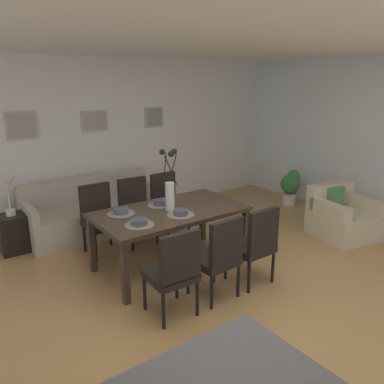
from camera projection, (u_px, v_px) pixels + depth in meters
The scene contains 28 objects.
ground_plane at pixel (222, 303), 3.99m from camera, with size 9.00×9.00×0.00m, color tan.
back_wall_panel at pixel (93, 141), 6.13m from camera, with size 9.00×0.10×2.60m, color silver.
side_window_wall at pixel (383, 142), 6.00m from camera, with size 0.10×6.30×2.60m, color white.
ceiling_panel at pixel (201, 36), 3.55m from camera, with size 9.00×7.20×0.08m, color white.
dining_table at pixel (170, 216), 4.61m from camera, with size 1.80×1.00×0.74m.
dining_chair_near_left at pixel (174, 269), 3.62m from camera, with size 0.46×0.46×0.92m.
dining_chair_near_right at pixel (99, 216), 5.06m from camera, with size 0.44×0.44×0.92m.
dining_chair_far_left at pixel (218, 254), 3.94m from camera, with size 0.46×0.46×0.92m.
dining_chair_far_right at pixel (136, 208), 5.38m from camera, with size 0.47×0.47×0.92m.
dining_chair_mid_left at pixel (255, 242), 4.23m from camera, with size 0.44×0.44×0.92m.
dining_chair_mid_right at pixel (168, 201), 5.68m from camera, with size 0.46×0.46×0.92m.
centerpiece_vase at pixel (170, 187), 4.51m from camera, with size 0.21×0.23×0.73m.
placemat_near_left at pixel (140, 225), 4.11m from camera, with size 0.32×0.32×0.01m, color #7F705B.
bowl_near_left at pixel (139, 221), 4.10m from camera, with size 0.17×0.17×0.07m.
placemat_near_right at pixel (121, 213), 4.45m from camera, with size 0.32×0.32×0.01m, color #7F705B.
bowl_near_right at pixel (121, 210), 4.44m from camera, with size 0.17×0.17×0.07m.
placemat_far_left at pixel (181, 215), 4.41m from camera, with size 0.32×0.32×0.01m, color #7F705B.
bowl_far_left at pixel (181, 212), 4.40m from camera, with size 0.17×0.17×0.07m.
placemat_far_right at pixel (160, 205), 4.76m from camera, with size 0.32×0.32×0.01m, color #7F705B.
bowl_far_right at pixel (160, 202), 4.75m from camera, with size 0.17×0.17×0.07m.
sofa at pixel (95, 213), 5.85m from camera, with size 2.04×0.84×0.80m.
side_table at pixel (14, 233), 5.12m from camera, with size 0.36×0.36×0.52m, color black.
table_lamp at pixel (7, 188), 4.94m from camera, with size 0.22×0.22×0.51m.
armchair at pixel (342, 218), 5.64m from camera, with size 0.94×0.94×0.75m.
framed_picture_left at pixel (22, 126), 5.39m from camera, with size 0.42×0.03×0.40m.
framed_picture_center at pixel (95, 121), 6.01m from camera, with size 0.43×0.03×0.32m.
framed_picture_right at pixel (154, 117), 6.62m from camera, with size 0.36×0.03×0.36m.
potted_plant at pixel (291, 186), 7.03m from camera, with size 0.36×0.36×0.67m.
Camera 1 is at (-2.32, -2.63, 2.24)m, focal length 35.64 mm.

